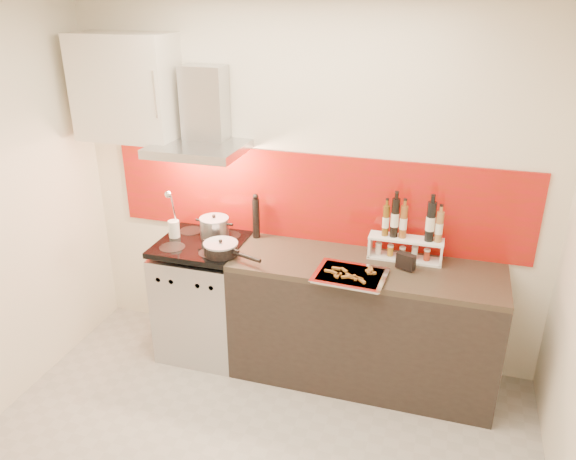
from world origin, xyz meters
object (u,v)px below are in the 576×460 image
(stock_pot, at_px, (215,228))
(baking_tray, at_px, (350,275))
(counter, at_px, (363,322))
(saute_pan, at_px, (222,249))
(range_stove, at_px, (205,298))
(pepper_mill, at_px, (256,217))

(stock_pot, bearing_deg, baking_tray, -15.54)
(counter, xyz_separation_m, saute_pan, (-0.97, -0.15, 0.50))
(range_stove, distance_m, counter, 1.20)
(stock_pot, relative_size, pepper_mill, 0.63)
(range_stove, relative_size, stock_pot, 4.31)
(range_stove, xyz_separation_m, saute_pan, (0.23, -0.15, 0.51))
(pepper_mill, bearing_deg, saute_pan, -108.63)
(counter, height_order, saute_pan, saute_pan)
(counter, relative_size, pepper_mill, 5.33)
(stock_pot, distance_m, saute_pan, 0.29)
(saute_pan, bearing_deg, stock_pot, 123.13)
(pepper_mill, bearing_deg, baking_tray, -27.86)
(saute_pan, distance_m, baking_tray, 0.90)
(range_stove, bearing_deg, counter, 0.23)
(pepper_mill, bearing_deg, counter, -13.59)
(pepper_mill, relative_size, baking_tray, 0.73)
(saute_pan, bearing_deg, baking_tray, -3.39)
(counter, height_order, baking_tray, baking_tray)
(stock_pot, bearing_deg, saute_pan, -56.87)
(range_stove, distance_m, pepper_mill, 0.74)
(pepper_mill, height_order, baking_tray, pepper_mill)
(saute_pan, bearing_deg, range_stove, 147.10)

